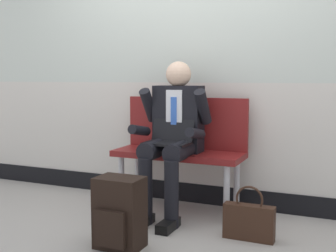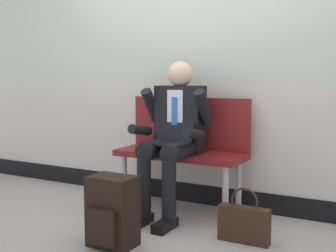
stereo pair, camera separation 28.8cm
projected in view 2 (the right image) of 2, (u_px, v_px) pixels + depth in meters
The scene contains 6 objects.
ground_plane at pixel (165, 219), 3.47m from camera, with size 18.00×18.00×0.00m, color #9E9991.
station_wall at pixel (197, 47), 3.83m from camera, with size 6.02×0.14×2.84m.
bench_with_person at pixel (184, 144), 3.68m from camera, with size 1.09×0.42×0.96m.
person_seated at pixel (173, 133), 3.49m from camera, with size 0.57×0.70×1.27m.
backpack at pixel (112, 212), 2.89m from camera, with size 0.31×0.25×0.48m.
handbag at pixel (244, 223), 2.97m from camera, with size 0.36×0.09×0.39m.
Camera 2 is at (1.64, -2.94, 1.13)m, focal length 46.16 mm.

